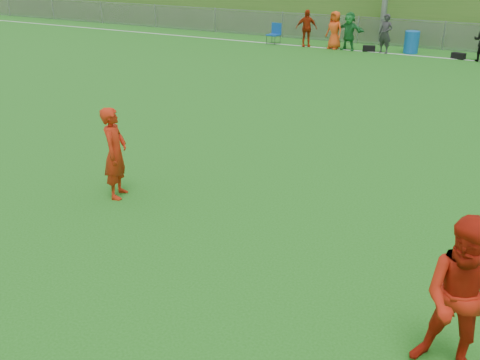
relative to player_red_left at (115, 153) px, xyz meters
The scene contains 9 objects.
ground 3.52m from the player_red_left, 13.58° to the right, with size 120.00×120.00×0.00m, color #1F6615.
sideline_far 17.54m from the player_red_left, 79.10° to the left, with size 60.00×0.10×0.01m, color white.
fence 19.48m from the player_red_left, 80.21° to the left, with size 58.00×0.06×1.30m.
spectator_row 17.20m from the player_red_left, 88.74° to the left, with size 8.75×0.83×1.69m.
gear_bags 17.89m from the player_red_left, 75.43° to the left, with size 7.33×0.43×0.26m.
player_red_left is the anchor object (origin of this frame).
player_red_center 6.66m from the player_red_left, 17.22° to the right, with size 0.95×0.74×1.95m, color #B81E0C.
recycling_bin 17.87m from the player_red_left, 83.02° to the left, with size 0.64×0.64×0.96m, color #1057B0.
camp_chair 17.69m from the player_red_left, 103.96° to the left, with size 0.62×0.63×0.98m.
Camera 1 is at (3.04, -6.50, 4.49)m, focal length 40.00 mm.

